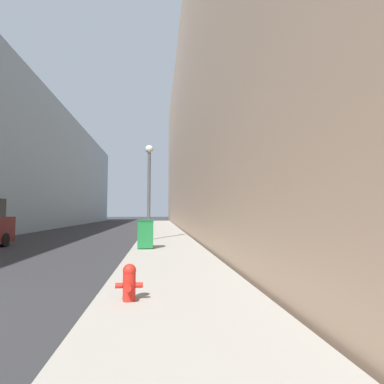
% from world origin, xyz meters
% --- Properties ---
extents(sidewalk_right, '(2.97, 60.00, 0.14)m').
position_xyz_m(sidewalk_right, '(5.52, 18.00, 0.07)').
color(sidewalk_right, '#9E998E').
rests_on(sidewalk_right, ground).
extents(building_right_stone, '(12.00, 60.00, 20.57)m').
position_xyz_m(building_right_stone, '(13.10, 26.00, 10.28)').
color(building_right_stone, '#9E7F66').
rests_on(building_right_stone, ground).
extents(fire_hydrant, '(0.45, 0.34, 0.61)m').
position_xyz_m(fire_hydrant, '(4.64, 1.66, 0.46)').
color(fire_hydrant, red).
rests_on(fire_hydrant, sidewalk_right).
extents(trash_bin, '(0.63, 0.65, 1.16)m').
position_xyz_m(trash_bin, '(4.60, 8.85, 0.74)').
color(trash_bin, '#1E7538').
rests_on(trash_bin, sidewalk_right).
extents(lamppost, '(0.44, 0.44, 5.10)m').
position_xyz_m(lamppost, '(4.60, 12.72, 3.15)').
color(lamppost, '#4C4C51').
rests_on(lamppost, sidewalk_right).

